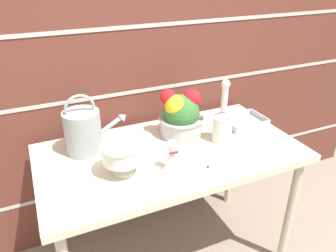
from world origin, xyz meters
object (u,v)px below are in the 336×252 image
at_px(figurine_vase, 172,157).
at_px(wire_tray, 244,122).
at_px(watering_can, 84,131).
at_px(glass_decanter, 223,122).
at_px(flower_planter, 181,115).
at_px(crystal_pedestal_bowl, 122,154).

distance_m(figurine_vase, wire_tray, 0.63).
bearing_deg(watering_can, figurine_vase, -44.07).
bearing_deg(watering_can, glass_decanter, -15.04).
relative_size(flower_planter, wire_tray, 1.08).
bearing_deg(glass_decanter, crystal_pedestal_bowl, -172.45).
relative_size(crystal_pedestal_bowl, flower_planter, 0.71).
xyz_separation_m(flower_planter, glass_decanter, (0.17, -0.15, -0.01)).
bearing_deg(crystal_pedestal_bowl, watering_can, 114.01).
height_order(watering_can, figurine_vase, watering_can).
relative_size(flower_planter, figurine_vase, 1.68).
bearing_deg(glass_decanter, flower_planter, 137.85).
xyz_separation_m(glass_decanter, wire_tray, (0.22, 0.11, -0.10)).
distance_m(glass_decanter, figurine_vase, 0.38).
distance_m(watering_can, glass_decanter, 0.70).
height_order(watering_can, flower_planter, watering_can).
relative_size(crystal_pedestal_bowl, wire_tray, 0.77).
bearing_deg(figurine_vase, watering_can, 135.93).
relative_size(glass_decanter, wire_tray, 1.41).
bearing_deg(crystal_pedestal_bowl, wire_tray, 13.21).
height_order(figurine_vase, wire_tray, figurine_vase).
xyz_separation_m(crystal_pedestal_bowl, figurine_vase, (0.21, -0.06, -0.04)).
xyz_separation_m(figurine_vase, wire_tray, (0.57, 0.24, -0.05)).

